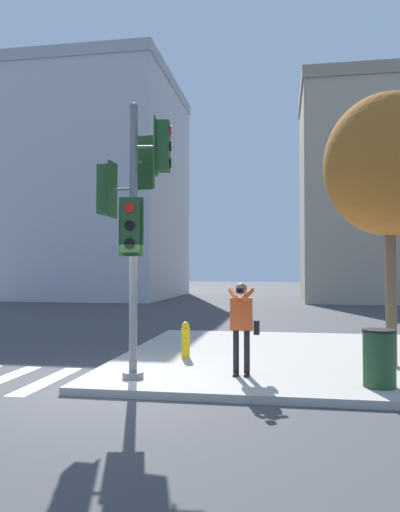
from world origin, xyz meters
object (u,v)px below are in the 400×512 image
at_px(person_photographer, 242,320).
at_px(street_tree, 390,165).
at_px(fire_hydrant, 186,340).
at_px(trash_bin, 379,358).
at_px(traffic_signal_pole, 135,201).

height_order(person_photographer, street_tree, street_tree).
xyz_separation_m(street_tree, fire_hydrant, (-4.31, 0.24, -3.69)).
distance_m(person_photographer, trash_bin, 2.44).
relative_size(traffic_signal_pole, fire_hydrant, 6.30).
height_order(person_photographer, fire_hydrant, person_photographer).
bearing_deg(street_tree, person_photographer, -153.83).
bearing_deg(person_photographer, street_tree, 26.17).
xyz_separation_m(street_tree, trash_bin, (-0.59, -1.96, -3.60)).
bearing_deg(street_tree, traffic_signal_pole, -157.48).
distance_m(traffic_signal_pole, trash_bin, 5.00).
relative_size(traffic_signal_pole, person_photographer, 2.93).
distance_m(traffic_signal_pole, street_tree, 5.27).
relative_size(traffic_signal_pole, street_tree, 0.90).
bearing_deg(person_photographer, fire_hydrant, 129.84).
bearing_deg(traffic_signal_pole, street_tree, 22.52).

